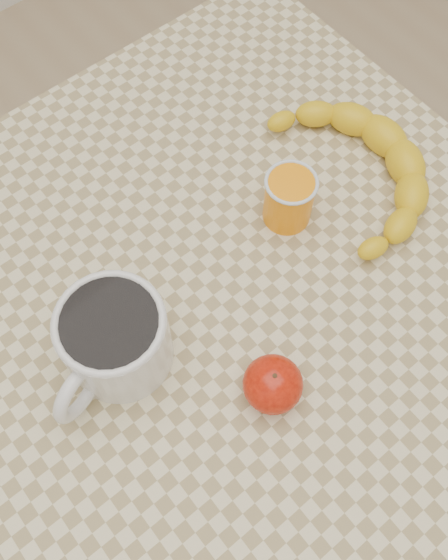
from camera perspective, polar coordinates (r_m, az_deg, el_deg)
ground at (r=1.47m, az=0.00°, el=-13.33°), size 3.00×3.00×0.00m
table at (r=0.83m, az=0.00°, el=-3.20°), size 0.80×0.80×0.75m
coffee_mug at (r=0.68m, az=-10.09°, el=-5.37°), size 0.18×0.15×0.10m
orange_juice_glass at (r=0.77m, az=5.96°, el=7.43°), size 0.07×0.07×0.08m
apple at (r=0.68m, az=4.48°, el=-9.48°), size 0.09×0.09×0.06m
banana at (r=0.83m, az=12.16°, el=9.84°), size 0.40×0.43×0.05m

